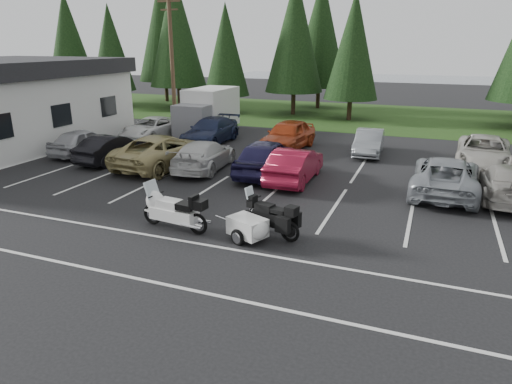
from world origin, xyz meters
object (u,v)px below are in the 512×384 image
object	(u,v)px
car_near_7	(508,182)
car_far_3	(369,142)
car_near_2	(163,151)
car_far_2	(288,135)
car_near_1	(112,148)
adventure_motorcycle	(269,213)
car_near_5	(295,165)
car_near_4	(266,157)
car_far_0	(152,128)
car_near_6	(445,176)
car_near_0	(83,141)
car_far_1	(210,131)
cargo_trailer	(248,229)
car_far_4	(484,152)
touring_motorcycle	(174,207)
utility_pole	(172,61)
box_truck	(205,112)
car_near_3	(204,155)

from	to	relation	value
car_near_7	car_far_3	xyz separation A→B (m)	(-6.08, 5.83, -0.04)
car_near_2	car_far_2	distance (m)	7.38
car_near_1	adventure_motorcycle	bearing A→B (deg)	153.35
car_near_1	car_near_5	world-z (taller)	car_near_5
car_near_7	car_far_3	distance (m)	8.42
car_near_4	car_far_0	size ratio (longest dim) A/B	1.02
car_near_1	car_near_6	distance (m)	15.89
car_near_2	car_near_4	size ratio (longest dim) A/B	1.16
car_near_0	car_near_5	bearing A→B (deg)	176.46
car_near_6	car_near_7	xyz separation A→B (m)	(2.24, 0.05, -0.04)
car_far_1	cargo_trailer	world-z (taller)	car_far_1
car_near_4	car_far_4	distance (m)	10.81
car_near_6	touring_motorcycle	xyz separation A→B (m)	(-8.21, -7.21, 0.03)
utility_pole	box_truck	size ratio (longest dim) A/B	1.61
utility_pole	car_far_3	world-z (taller)	utility_pole
car_far_1	touring_motorcycle	world-z (taller)	touring_motorcycle
car_near_1	car_near_4	world-z (taller)	car_near_4
car_near_6	utility_pole	bearing A→B (deg)	-22.15
adventure_motorcycle	car_near_3	bearing A→B (deg)	146.60
car_near_0	cargo_trailer	xyz separation A→B (m)	(12.73, -7.40, -0.33)
car_near_3	car_near_7	size ratio (longest dim) A/B	0.99
car_far_0	car_far_1	xyz separation A→B (m)	(4.15, 0.02, 0.09)
car_near_4	car_far_2	bearing A→B (deg)	-86.46
car_near_7	car_near_0	bearing A→B (deg)	-0.50
car_far_0	car_far_4	bearing A→B (deg)	3.99
car_near_3	car_far_0	size ratio (longest dim) A/B	1.01
car_near_4	adventure_motorcycle	world-z (taller)	car_near_4
car_near_5	car_far_3	bearing A→B (deg)	-110.61
car_far_4	car_far_0	bearing A→B (deg)	-176.43
car_far_4	touring_motorcycle	distance (m)	15.96
utility_pole	car_near_3	xyz separation A→B (m)	(6.21, -7.74, -4.00)
box_truck	cargo_trailer	bearing A→B (deg)	-58.52
car_near_2	car_far_0	world-z (taller)	car_near_2
car_far_2	touring_motorcycle	distance (m)	12.51
box_truck	car_near_5	distance (m)	12.31
car_near_0	car_near_7	bearing A→B (deg)	179.41
car_near_5	car_far_2	bearing A→B (deg)	-70.38
box_truck	car_near_7	distance (m)	18.99
car_far_4	car_near_2	bearing A→B (deg)	-155.08
car_near_2	adventure_motorcycle	world-z (taller)	car_near_2
box_truck	car_near_5	bearing A→B (deg)	-44.10
utility_pole	car_far_2	bearing A→B (deg)	-14.54
car_far_1	adventure_motorcycle	world-z (taller)	adventure_motorcycle
car_far_0	cargo_trailer	xyz separation A→B (m)	(11.68, -12.43, -0.28)
car_near_7	adventure_motorcycle	distance (m)	9.95
car_near_7	car_far_1	world-z (taller)	car_far_1
car_near_7	touring_motorcycle	bearing A→B (deg)	34.78
car_far_3	cargo_trailer	world-z (taller)	car_far_3
car_near_6	car_near_7	world-z (taller)	car_near_6
car_near_7	car_far_4	world-z (taller)	car_far_4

